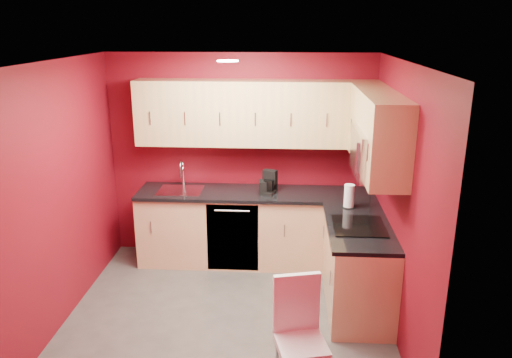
# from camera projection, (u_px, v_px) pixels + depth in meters

# --- Properties ---
(floor) EXTENTS (3.20, 3.20, 0.00)m
(floor) POSITION_uv_depth(u_px,v_px,m) (228.00, 314.00, 5.05)
(floor) COLOR #524F4C
(floor) RESTS_ON ground
(ceiling) EXTENTS (3.20, 3.20, 0.00)m
(ceiling) POSITION_uv_depth(u_px,v_px,m) (224.00, 62.00, 4.31)
(ceiling) COLOR white
(ceiling) RESTS_ON wall_back
(wall_back) EXTENTS (3.20, 0.00, 3.20)m
(wall_back) POSITION_uv_depth(u_px,v_px,m) (241.00, 157.00, 6.11)
(wall_back) COLOR maroon
(wall_back) RESTS_ON floor
(wall_front) EXTENTS (3.20, 0.00, 3.20)m
(wall_front) POSITION_uv_depth(u_px,v_px,m) (199.00, 274.00, 3.25)
(wall_front) COLOR maroon
(wall_front) RESTS_ON floor
(wall_left) EXTENTS (0.00, 3.00, 3.00)m
(wall_left) POSITION_uv_depth(u_px,v_px,m) (60.00, 194.00, 4.78)
(wall_left) COLOR maroon
(wall_left) RESTS_ON floor
(wall_right) EXTENTS (0.00, 3.00, 3.00)m
(wall_right) POSITION_uv_depth(u_px,v_px,m) (399.00, 202.00, 4.58)
(wall_right) COLOR maroon
(wall_right) RESTS_ON floor
(base_cabinets_back) EXTENTS (2.80, 0.60, 0.87)m
(base_cabinets_back) POSITION_uv_depth(u_px,v_px,m) (256.00, 229.00, 6.05)
(base_cabinets_back) COLOR #ECBC87
(base_cabinets_back) RESTS_ON floor
(base_cabinets_right) EXTENTS (0.60, 1.30, 0.87)m
(base_cabinets_right) POSITION_uv_depth(u_px,v_px,m) (357.00, 268.00, 5.08)
(base_cabinets_right) COLOR #ECBC87
(base_cabinets_right) RESTS_ON floor
(countertop_back) EXTENTS (2.80, 0.63, 0.04)m
(countertop_back) POSITION_uv_depth(u_px,v_px,m) (256.00, 194.00, 5.90)
(countertop_back) COLOR black
(countertop_back) RESTS_ON base_cabinets_back
(countertop_right) EXTENTS (0.63, 1.27, 0.04)m
(countertop_right) POSITION_uv_depth(u_px,v_px,m) (359.00, 227.00, 4.93)
(countertop_right) COLOR black
(countertop_right) RESTS_ON base_cabinets_right
(upper_cabinets_back) EXTENTS (2.80, 0.35, 0.75)m
(upper_cabinets_back) POSITION_uv_depth(u_px,v_px,m) (256.00, 113.00, 5.76)
(upper_cabinets_back) COLOR tan
(upper_cabinets_back) RESTS_ON wall_back
(upper_cabinets_right) EXTENTS (0.35, 1.55, 0.75)m
(upper_cabinets_right) POSITION_uv_depth(u_px,v_px,m) (377.00, 124.00, 4.82)
(upper_cabinets_right) COLOR tan
(upper_cabinets_right) RESTS_ON wall_right
(microwave) EXTENTS (0.42, 0.76, 0.42)m
(microwave) POSITION_uv_depth(u_px,v_px,m) (376.00, 153.00, 4.66)
(microwave) COLOR silver
(microwave) RESTS_ON upper_cabinets_right
(cooktop) EXTENTS (0.50, 0.55, 0.01)m
(cooktop) POSITION_uv_depth(u_px,v_px,m) (359.00, 226.00, 4.89)
(cooktop) COLOR black
(cooktop) RESTS_ON countertop_right
(sink) EXTENTS (0.52, 0.42, 0.35)m
(sink) POSITION_uv_depth(u_px,v_px,m) (181.00, 187.00, 5.96)
(sink) COLOR silver
(sink) RESTS_ON countertop_back
(dishwasher_front) EXTENTS (0.60, 0.02, 0.82)m
(dishwasher_front) POSITION_uv_depth(u_px,v_px,m) (233.00, 238.00, 5.79)
(dishwasher_front) COLOR black
(dishwasher_front) RESTS_ON base_cabinets_back
(downlight) EXTENTS (0.20, 0.20, 0.01)m
(downlight) POSITION_uv_depth(u_px,v_px,m) (228.00, 61.00, 4.60)
(downlight) COLOR white
(downlight) RESTS_ON ceiling
(coffee_maker) EXTENTS (0.22, 0.25, 0.27)m
(coffee_maker) POSITION_uv_depth(u_px,v_px,m) (268.00, 182.00, 5.82)
(coffee_maker) COLOR black
(coffee_maker) RESTS_ON countertop_back
(napkin_holder) EXTENTS (0.15, 0.15, 0.15)m
(napkin_holder) POSITION_uv_depth(u_px,v_px,m) (265.00, 187.00, 5.84)
(napkin_holder) COLOR black
(napkin_holder) RESTS_ON countertop_back
(paper_towel) EXTENTS (0.17, 0.17, 0.26)m
(paper_towel) POSITION_uv_depth(u_px,v_px,m) (349.00, 196.00, 5.37)
(paper_towel) COLOR white
(paper_towel) RESTS_ON countertop_right
(dining_chair) EXTENTS (0.46, 0.47, 0.94)m
(dining_chair) POSITION_uv_depth(u_px,v_px,m) (301.00, 339.00, 3.88)
(dining_chair) COLOR white
(dining_chair) RESTS_ON floor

